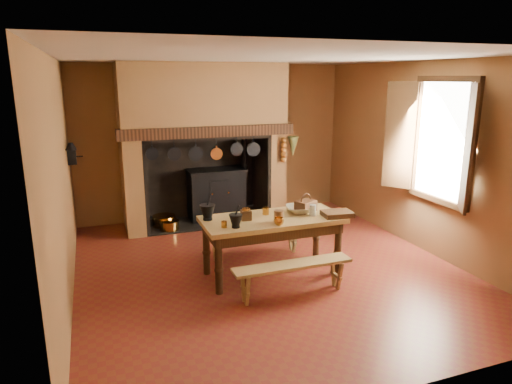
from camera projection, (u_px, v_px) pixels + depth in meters
The scene contains 28 objects.
floor at pixel (267, 268), 6.30m from camera, with size 5.50×5.50×0.00m, color #602717.
ceiling at pixel (268, 57), 5.61m from camera, with size 5.50×5.50×0.00m, color silver.
back_wall at pixel (214, 141), 8.46m from camera, with size 5.00×0.02×2.80m, color brown.
wall_left at pixel (61, 184), 5.13m from camera, with size 0.02×5.50×2.80m, color brown.
wall_right at pixel (424, 157), 6.79m from camera, with size 0.02×5.50×2.80m, color brown.
wall_front at pixel (400, 236), 3.45m from camera, with size 5.00×0.02×2.80m, color brown.
chimney_breast at pixel (203, 122), 7.86m from camera, with size 2.95×0.96×2.80m.
iron_range at pixel (217, 193), 8.40m from camera, with size 1.12×0.55×1.60m.
hearth_pans at pixel (165, 223), 7.95m from camera, with size 0.51×0.62×0.20m.
hanging_pans at pixel (208, 152), 7.50m from camera, with size 1.92×0.29×0.27m.
onion_string at pixel (283, 150), 7.94m from camera, with size 0.12×0.10×0.46m, color #AC681F, non-canonical shape.
herb_bunch at pixel (293, 146), 7.98m from camera, with size 0.20×0.20×0.35m, color #515A2A.
window at pixel (436, 141), 6.30m from camera, with size 0.39×1.75×1.76m.
wall_coffee_mill at pixel (71, 152), 6.54m from camera, with size 0.23×0.16×0.31m.
work_table at pixel (272, 227), 5.95m from camera, with size 1.83×0.81×0.79m.
bench_front at pixel (293, 272), 5.44m from camera, with size 1.47×0.26×0.41m.
bench_back at pixel (255, 237), 6.63m from camera, with size 1.47×0.26×0.41m.
mortar_large at pixel (208, 211), 5.78m from camera, with size 0.20×0.20×0.34m.
mortar_small at pixel (236, 220), 5.49m from camera, with size 0.17×0.17×0.29m.
coffee_grinder at pixel (246, 214), 5.80m from camera, with size 0.17×0.14×0.19m.
brass_mug_a at pixel (224, 224), 5.51m from camera, with size 0.07×0.07×0.08m, color #B6782A.
brass_mug_b at pixel (266, 211), 6.03m from camera, with size 0.09×0.09×0.10m, color #B6782A.
mixing_bowl at pixel (300, 209), 6.13m from camera, with size 0.36×0.36×0.09m, color beige.
stoneware_crock at pixel (279, 216), 5.71m from camera, with size 0.12×0.12×0.15m, color #54341F.
glass_jar at pixel (313, 210), 5.97m from camera, with size 0.09×0.09×0.15m, color beige.
wicker_basket at pixel (306, 205), 6.17m from camera, with size 0.32×0.28×0.25m.
wooden_tray at pixel (337, 214), 5.96m from camera, with size 0.38×0.27×0.07m, color #352110.
brass_cup at pixel (279, 221), 5.60m from camera, with size 0.12×0.12×0.10m, color #B6782A.
Camera 1 is at (-2.15, -5.44, 2.57)m, focal length 32.00 mm.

